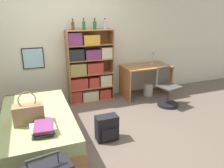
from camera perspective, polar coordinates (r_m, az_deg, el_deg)
name	(u,v)px	position (r m, az deg, el deg)	size (l,w,h in m)	color
ground_plane	(82,135)	(3.71, -7.79, -13.03)	(14.00, 14.00, 0.00)	#66564C
wall_back	(61,43)	(4.81, -13.13, 10.49)	(10.00, 0.09, 2.60)	beige
bed	(38,128)	(3.54, -18.71, -10.92)	(1.02, 1.93, 0.50)	#A36B3D
handbag	(29,113)	(3.13, -20.93, -7.16)	(0.39, 0.20, 0.45)	#93704C
book_stack_on_bed	(44,128)	(2.89, -17.44, -11.00)	(0.31, 0.37, 0.10)	beige
bookcase	(89,69)	(4.80, -6.10, 3.95)	(0.99, 0.34, 1.57)	#A36B3D
bottle_green	(73,26)	(4.64, -10.17, 14.81)	(0.06, 0.06, 0.22)	brown
bottle_brown	(84,25)	(4.61, -7.37, 15.00)	(0.06, 0.06, 0.24)	#1E6B2D
bottle_clear	(95,25)	(4.71, -4.53, 15.13)	(0.07, 0.07, 0.23)	#1E6B2D
bottle_blue	(105,25)	(4.74, -1.82, 15.16)	(0.08, 0.08, 0.22)	#B7BCC1
desk	(146,75)	(5.23, 8.80, 2.41)	(1.12, 0.65, 0.73)	#A36B3D
desk_lamp	(154,54)	(5.28, 10.87, 7.66)	(0.17, 0.12, 0.37)	#ADA89E
desk_chair	(167,93)	(4.80, 14.16, -2.40)	(0.48, 0.48, 0.82)	black
backpack	(107,128)	(3.47, -1.35, -11.45)	(0.34, 0.23, 0.40)	black
waste_bin	(148,89)	(5.31, 9.44, -1.37)	(0.23, 0.23, 0.30)	#B7B2A8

